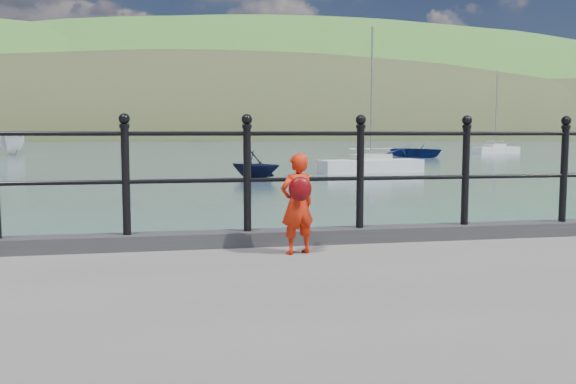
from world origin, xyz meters
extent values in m
plane|color=#2D4251|center=(0.00, 0.00, 0.00)|extent=(600.00, 600.00, 0.00)
cube|color=#28282B|center=(0.00, -0.15, 1.07)|extent=(60.00, 0.30, 0.15)
cylinder|color=black|center=(0.00, -0.15, 1.67)|extent=(18.00, 0.04, 0.04)
cylinder|color=black|center=(0.00, -0.15, 2.15)|extent=(18.00, 0.04, 0.04)
cylinder|color=black|center=(-1.80, -0.15, 1.67)|extent=(0.08, 0.08, 1.05)
sphere|color=black|center=(-1.80, -0.15, 2.29)|extent=(0.11, 0.11, 0.11)
cylinder|color=black|center=(-0.60, -0.15, 1.67)|extent=(0.08, 0.08, 1.05)
sphere|color=black|center=(-0.60, -0.15, 2.29)|extent=(0.11, 0.11, 0.11)
cylinder|color=black|center=(0.60, -0.15, 1.67)|extent=(0.08, 0.08, 1.05)
sphere|color=black|center=(0.60, -0.15, 2.29)|extent=(0.11, 0.11, 0.11)
cylinder|color=black|center=(1.80, -0.15, 1.67)|extent=(0.08, 0.08, 1.05)
sphere|color=black|center=(1.80, -0.15, 2.29)|extent=(0.11, 0.11, 0.11)
cylinder|color=black|center=(3.00, -0.15, 1.67)|extent=(0.08, 0.08, 1.05)
sphere|color=black|center=(3.00, -0.15, 2.29)|extent=(0.11, 0.11, 0.11)
ellipsoid|color=#333A21|center=(20.00, 195.00, -15.40)|extent=(400.00, 100.00, 88.00)
ellipsoid|color=#387026|center=(60.00, 255.00, -27.30)|extent=(600.00, 180.00, 156.00)
cube|color=silver|center=(-35.00, 181.00, 3.00)|extent=(9.00, 6.00, 6.00)
cube|color=#4C4744|center=(-35.00, 181.00, 7.00)|extent=(9.50, 6.50, 2.00)
cube|color=silver|center=(-12.00, 181.00, 3.00)|extent=(9.00, 6.00, 6.00)
cube|color=#4C4744|center=(-12.00, 181.00, 7.00)|extent=(9.50, 6.50, 2.00)
cube|color=silver|center=(18.00, 181.00, 3.00)|extent=(9.00, 6.00, 6.00)
cube|color=#4C4744|center=(18.00, 181.00, 7.00)|extent=(9.50, 6.50, 2.00)
cube|color=silver|center=(45.00, 181.00, 3.00)|extent=(9.00, 6.00, 6.00)
cube|color=#4C4744|center=(45.00, 181.00, 7.00)|extent=(9.50, 6.50, 2.00)
imported|color=red|center=(-0.19, -0.67, 1.48)|extent=(0.41, 0.33, 0.96)
ellipsoid|color=red|center=(-0.19, -0.80, 1.63)|extent=(0.22, 0.11, 0.23)
imported|color=navy|center=(20.31, 45.06, 0.59)|extent=(5.89, 6.82, 1.19)
imported|color=white|center=(-16.36, 56.03, 1.12)|extent=(2.52, 5.94, 2.25)
imported|color=black|center=(2.52, 22.11, 0.68)|extent=(3.39, 3.35, 1.35)
cube|color=silver|center=(32.16, 52.66, 0.25)|extent=(6.38, 3.91, 0.90)
cube|color=beige|center=(32.16, 52.66, 0.75)|extent=(2.46, 1.91, 0.50)
cylinder|color=#A5A5A8|center=(32.16, 52.66, 4.69)|extent=(0.10, 0.10, 7.98)
cylinder|color=#A5A5A8|center=(32.16, 52.66, 1.30)|extent=(2.61, 1.11, 0.06)
cube|color=white|center=(9.35, 25.51, 0.25)|extent=(5.96, 2.48, 0.90)
cube|color=beige|center=(9.35, 25.51, 0.75)|extent=(2.17, 1.42, 0.50)
cylinder|color=#A5A5A8|center=(9.35, 25.51, 4.26)|extent=(0.10, 0.10, 7.11)
cylinder|color=#A5A5A8|center=(9.35, 25.51, 1.30)|extent=(2.58, 0.46, 0.06)
camera|label=1|loc=(-1.36, -6.30, 2.15)|focal=38.00mm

